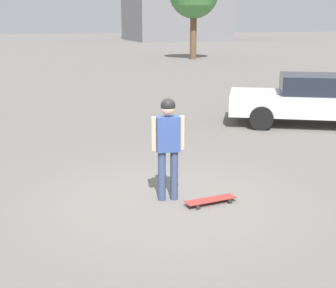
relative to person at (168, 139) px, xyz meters
name	(u,v)px	position (x,y,z in m)	size (l,w,h in m)	color
ground_plane	(168,199)	(0.00, 0.00, -1.06)	(220.00, 220.00, 0.00)	slate
person	(168,139)	(0.00, 0.00, 0.00)	(0.25, 0.55, 1.73)	#38476B
skateboard	(211,200)	(0.40, 0.61, -0.99)	(0.36, 0.91, 0.08)	#A5332D
car_parked_near	(315,99)	(-4.30, 5.81, -0.30)	(3.81, 5.05, 1.45)	silver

